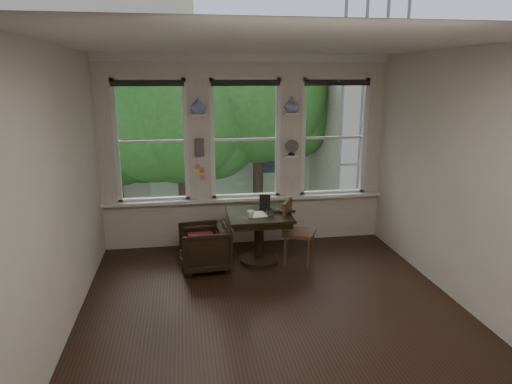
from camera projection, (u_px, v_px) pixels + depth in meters
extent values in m
plane|color=black|center=(272.00, 306.00, 5.47)|extent=(4.50, 4.50, 0.00)
plane|color=silver|center=(274.00, 44.00, 4.73)|extent=(4.50, 4.50, 0.00)
plane|color=beige|center=(245.00, 152.00, 7.25)|extent=(4.50, 0.00, 4.50)
plane|color=beige|center=(340.00, 264.00, 2.95)|extent=(4.50, 0.00, 4.50)
plane|color=beige|center=(61.00, 192.00, 4.75)|extent=(0.00, 4.50, 4.50)
plane|color=beige|center=(457.00, 177.00, 5.45)|extent=(0.00, 4.50, 4.50)
cube|color=white|center=(199.00, 115.00, 6.89)|extent=(0.26, 0.16, 0.03)
cube|color=white|center=(292.00, 114.00, 7.12)|extent=(0.26, 0.16, 0.03)
cube|color=#59544F|center=(199.00, 147.00, 7.05)|extent=(0.14, 0.06, 0.28)
imported|color=white|center=(198.00, 106.00, 6.86)|extent=(0.24, 0.24, 0.25)
imported|color=white|center=(292.00, 105.00, 7.08)|extent=(0.24, 0.24, 0.25)
imported|color=black|center=(204.00, 247.00, 6.45)|extent=(0.75, 0.73, 0.63)
cube|color=maroon|center=(204.00, 239.00, 6.42)|extent=(0.45, 0.45, 0.06)
imported|color=black|center=(284.00, 212.00, 6.58)|extent=(0.36, 0.31, 0.02)
imported|color=white|center=(251.00, 214.00, 6.37)|extent=(0.11, 0.11, 0.10)
imported|color=white|center=(270.00, 213.00, 6.41)|extent=(0.13, 0.13, 0.10)
cube|color=black|center=(265.00, 202.00, 6.76)|extent=(0.17, 0.11, 0.22)
cube|color=silver|center=(258.00, 214.00, 6.52)|extent=(0.25, 0.32, 0.00)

